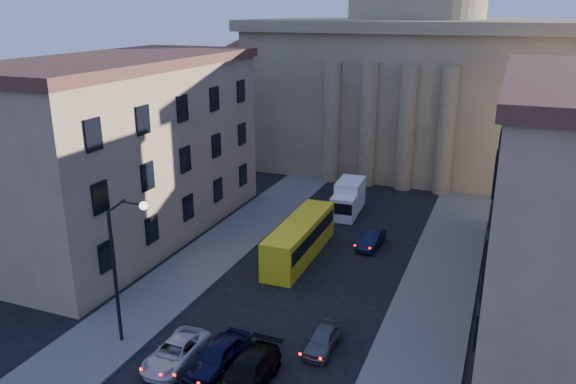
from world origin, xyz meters
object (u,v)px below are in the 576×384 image
Objects in this scene: box_truck at (348,199)px; car_left_near at (218,355)px; city_bus at (300,238)px; street_lamp at (121,259)px.

car_left_near is at bearing -92.49° from box_truck.
city_bus is at bearing -97.09° from box_truck.
box_truck reaches higher than car_left_near.
street_lamp is 0.86× the size of city_bus.
box_truck is (-0.15, 25.44, 0.64)m from car_left_near.
box_truck is at bearing 77.41° from street_lamp.
car_left_near is 0.83× the size of box_truck.
city_bus is 10.65m from box_truck.
city_bus is (4.86, 14.70, -3.73)m from street_lamp.
city_bus reaches higher than car_left_near.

